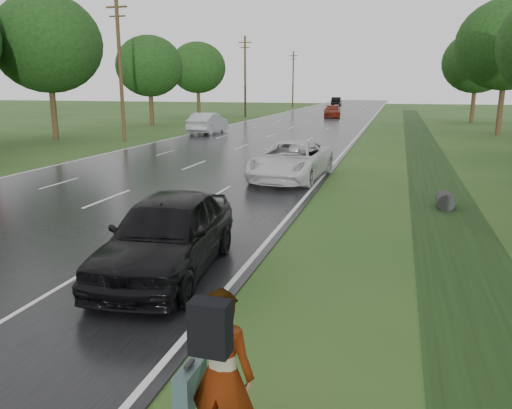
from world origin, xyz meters
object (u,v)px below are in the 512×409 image
object	(u,v)px
white_pickup	(291,160)
silver_sedan	(208,123)
pedestrian	(219,373)
dark_sedan	(167,234)

from	to	relation	value
white_pickup	silver_sedan	bearing A→B (deg)	124.78
silver_sedan	pedestrian	bearing A→B (deg)	111.35
silver_sedan	dark_sedan	bearing A→B (deg)	109.63
pedestrian	silver_sedan	world-z (taller)	pedestrian
white_pickup	dark_sedan	bearing A→B (deg)	-87.05
pedestrian	silver_sedan	xyz separation A→B (m)	(-13.77, 35.25, -0.11)
pedestrian	dark_sedan	distance (m)	5.67
dark_sedan	silver_sedan	size ratio (longest dim) A/B	0.96
white_pickup	silver_sedan	xyz separation A→B (m)	(-11.09, 18.79, 0.06)
white_pickup	pedestrian	bearing A→B (deg)	-76.54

